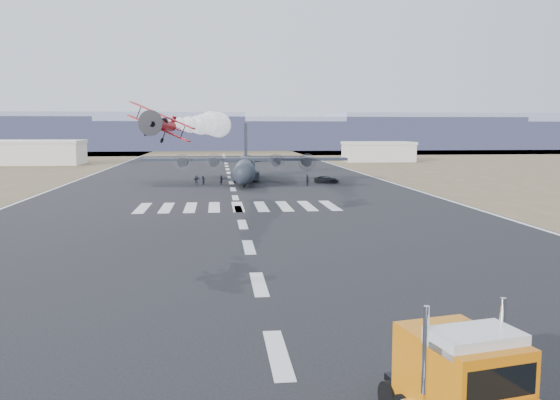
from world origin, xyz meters
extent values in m
plane|color=black|center=(0.00, 0.00, 0.00)|extent=(500.00, 500.00, 0.00)
cube|color=brown|center=(0.00, 230.00, 0.00)|extent=(500.00, 80.00, 0.00)
cube|color=gray|center=(-65.00, 260.00, 8.50)|extent=(150.00, 50.00, 17.00)
cube|color=gray|center=(0.00, 260.00, 6.50)|extent=(150.00, 50.00, 13.00)
cube|color=gray|center=(65.00, 260.00, 7.50)|extent=(150.00, 50.00, 15.00)
cube|color=gray|center=(130.00, 260.00, 8.50)|extent=(150.00, 50.00, 17.00)
cube|color=beige|center=(-52.00, 145.00, 3.00)|extent=(24.00, 14.00, 6.00)
cube|color=beige|center=(-52.00, 145.00, 6.30)|extent=(24.50, 14.50, 0.80)
cube|color=beige|center=(46.00, 150.00, 2.60)|extent=(20.00, 12.00, 5.20)
cube|color=beige|center=(46.00, 150.00, 5.50)|extent=(20.50, 12.50, 0.80)
cube|color=#C45B0B|center=(5.25, -8.86, 2.37)|extent=(3.03, 2.45, 2.37)
cube|color=black|center=(5.44, -9.76, 2.75)|extent=(2.35, 0.61, 0.97)
cube|color=silver|center=(5.19, -8.55, 3.61)|extent=(2.99, 2.24, 0.54)
cube|color=#C45B0B|center=(4.86, -6.96, 2.05)|extent=(3.08, 2.66, 2.80)
cylinder|color=black|center=(3.38, -5.95, 0.59)|extent=(0.66, 1.25, 1.18)
cylinder|color=black|center=(5.80, -5.45, 0.59)|extent=(0.66, 1.25, 1.18)
cylinder|color=#AD0E0B|center=(-7.67, 31.53, 10.31)|extent=(1.68, 5.34, 0.95)
sphere|color=black|center=(-7.64, 31.74, 10.68)|extent=(0.74, 0.74, 0.74)
cylinder|color=black|center=(-8.03, 29.03, 10.31)|extent=(1.13, 0.77, 1.05)
cylinder|color=black|center=(-8.08, 28.67, 10.31)|extent=(2.30, 0.36, 2.32)
cube|color=#AD0E0B|center=(-7.73, 31.12, 9.95)|extent=(5.96, 1.87, 2.52)
cube|color=#AD0E0B|center=(-7.78, 30.80, 11.21)|extent=(6.15, 1.89, 2.60)
cube|color=#AD0E0B|center=(-7.33, 33.93, 10.84)|extent=(0.24, 0.95, 1.05)
cube|color=#AD0E0B|center=(-7.33, 33.93, 10.31)|extent=(2.19, 1.03, 0.08)
cylinder|color=black|center=(-8.62, 30.82, 9.05)|extent=(0.19, 0.48, 0.46)
cylinder|color=black|center=(-6.96, 30.58, 9.05)|extent=(0.19, 0.48, 0.46)
sphere|color=white|center=(-7.30, 34.14, 10.31)|extent=(0.74, 0.74, 0.74)
sphere|color=white|center=(-6.95, 36.64, 10.35)|extent=(0.96, 0.96, 0.96)
sphere|color=white|center=(-6.59, 39.14, 10.38)|extent=(1.19, 1.19, 1.19)
sphere|color=white|center=(-6.24, 41.64, 10.41)|extent=(1.41, 1.41, 1.41)
sphere|color=white|center=(-5.88, 44.14, 10.44)|extent=(1.63, 1.63, 1.63)
sphere|color=white|center=(-5.53, 46.64, 10.47)|extent=(1.86, 1.86, 1.86)
sphere|color=white|center=(-5.17, 49.14, 10.50)|extent=(2.08, 2.08, 2.08)
sphere|color=white|center=(-4.82, 51.65, 10.54)|extent=(2.31, 2.31, 2.31)
sphere|color=white|center=(-4.46, 54.15, 10.57)|extent=(2.53, 2.53, 2.53)
sphere|color=white|center=(-4.11, 56.65, 10.60)|extent=(2.76, 2.76, 2.76)
sphere|color=white|center=(-3.75, 59.15, 10.63)|extent=(2.98, 2.98, 2.98)
sphere|color=white|center=(-3.40, 61.65, 10.66)|extent=(3.21, 3.21, 3.21)
sphere|color=white|center=(-3.04, 64.15, 10.69)|extent=(3.43, 3.43, 3.43)
sphere|color=white|center=(-2.69, 66.65, 10.72)|extent=(3.66, 3.66, 3.66)
sphere|color=white|center=(-2.33, 69.15, 10.76)|extent=(3.88, 3.88, 3.88)
sphere|color=white|center=(-1.98, 71.65, 10.79)|extent=(4.10, 4.10, 4.10)
cylinder|color=black|center=(2.69, 86.03, 2.47)|extent=(5.45, 26.77, 3.80)
sphere|color=black|center=(1.86, 72.76, 2.47)|extent=(3.80, 3.80, 3.80)
cone|color=black|center=(3.51, 99.30, 2.47)|extent=(4.15, 5.92, 3.80)
cube|color=black|center=(2.63, 85.08, 4.27)|extent=(38.16, 6.35, 0.47)
cylinder|color=black|center=(-8.78, 85.32, 3.80)|extent=(1.93, 3.71, 1.71)
cylinder|color=#3F3F44|center=(-8.89, 83.43, 3.80)|extent=(3.23, 0.25, 3.23)
cylinder|color=black|center=(-3.09, 84.97, 3.80)|extent=(1.93, 3.71, 1.71)
cylinder|color=#3F3F44|center=(-3.21, 83.07, 3.80)|extent=(3.23, 0.25, 3.23)
cylinder|color=black|center=(8.28, 84.26, 3.80)|extent=(1.93, 3.71, 1.71)
cylinder|color=#3F3F44|center=(8.16, 82.36, 3.80)|extent=(3.23, 0.25, 3.23)
cylinder|color=black|center=(13.97, 83.90, 3.80)|extent=(1.93, 3.71, 1.71)
cylinder|color=#3F3F44|center=(13.85, 82.00, 3.80)|extent=(3.23, 0.25, 3.23)
cube|color=black|center=(3.40, 97.40, 7.22)|extent=(0.83, 4.30, 7.60)
cube|color=black|center=(3.43, 97.88, 3.23)|extent=(13.44, 3.67, 0.33)
cube|color=black|center=(0.66, 87.11, 1.04)|extent=(1.49, 5.76, 1.52)
cylinder|color=black|center=(0.66, 87.11, 0.52)|extent=(0.54, 1.07, 1.04)
cube|color=black|center=(4.83, 86.85, 1.04)|extent=(1.49, 5.76, 1.52)
cylinder|color=black|center=(4.83, 86.85, 0.52)|extent=(0.54, 1.07, 1.04)
cylinder|color=black|center=(2.03, 75.61, 0.43)|extent=(0.43, 0.88, 0.85)
imported|color=black|center=(17.37, 81.33, 0.64)|extent=(5.01, 3.21, 1.29)
imported|color=black|center=(2.20, 81.42, 0.92)|extent=(0.87, 0.84, 1.84)
imported|color=black|center=(-5.05, 80.38, 0.78)|extent=(0.84, 0.88, 1.56)
imported|color=black|center=(-5.99, 79.09, 0.78)|extent=(0.62, 1.07, 1.57)
imported|color=black|center=(13.07, 76.48, 0.85)|extent=(0.71, 1.08, 1.69)
imported|color=black|center=(3.22, 83.76, 0.94)|extent=(1.00, 1.07, 1.88)
imported|color=black|center=(-6.26, 81.64, 0.78)|extent=(1.46, 1.22, 1.57)
imported|color=black|center=(13.73, 80.81, 0.82)|extent=(0.75, 0.71, 1.63)
imported|color=black|center=(-1.79, 80.36, 0.81)|extent=(0.92, 0.76, 1.62)
camera|label=1|loc=(-2.61, -25.25, 10.02)|focal=38.00mm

